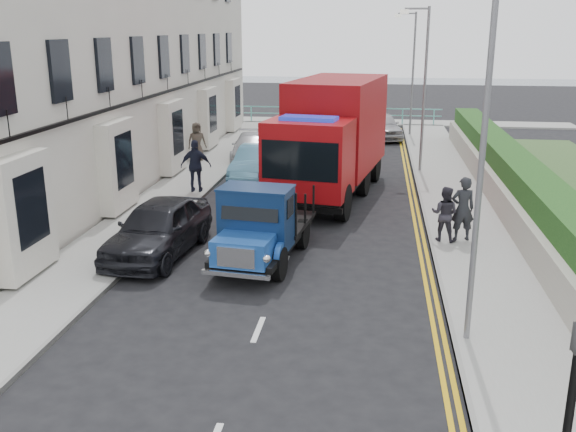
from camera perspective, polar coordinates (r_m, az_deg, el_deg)
The scene contains 23 objects.
ground at distance 15.63m, azimuth -1.33°, elevation -6.81°, with size 120.00×120.00×0.00m, color black.
pavement_west at distance 25.11m, azimuth -9.83°, elevation 2.12°, with size 2.40×38.00×0.12m, color gray.
pavement_east at distance 24.15m, azimuth 14.68°, elevation 1.24°, with size 2.60×38.00×0.12m, color gray.
promenade at distance 43.66m, azimuth 4.77°, elevation 8.35°, with size 30.00×2.50×0.12m, color gray.
sea_plane at distance 74.46m, azimuth 6.15°, elevation 11.61°, with size 120.00×120.00×0.00m, color #4D5E6A.
terrace_west at distance 29.63m, azimuth -16.40°, elevation 17.75°, with size 6.31×30.20×14.25m.
garden_east at distance 24.26m, azimuth 19.30°, elevation 2.97°, with size 1.45×28.00×1.75m.
seafront_railing at distance 42.80m, azimuth 4.72°, elevation 8.89°, with size 13.00×0.08×1.11m.
lamp_near at distance 12.50m, azimuth 16.37°, elevation 5.77°, with size 1.23×0.18×7.00m.
lamp_mid at distance 28.32m, azimuth 11.83°, elevation 11.71°, with size 1.23×0.18×7.00m.
lamp_far at distance 38.28m, azimuth 10.89°, elevation 12.91°, with size 1.23×0.18×7.00m.
traffic_signal at distance 8.16m, azimuth 23.80°, elevation -15.26°, with size 0.16×0.20×3.10m.
bedford_lorry at distance 16.94m, azimuth -2.67°, elevation -1.31°, with size 2.34×4.80×2.19m.
red_lorry at distance 24.22m, azimuth 3.93°, elevation 7.19°, with size 4.08×8.55×4.30m.
parked_car_front at distance 18.25m, azimuth -11.45°, elevation -1.05°, with size 1.86×4.62×1.57m, color black.
parked_car_mid at distance 27.04m, azimuth -2.81°, elevation 4.75°, with size 1.48×4.24×1.40m, color #62ACD3.
parked_car_rear at distance 31.01m, azimuth -3.31°, elevation 6.12°, with size 1.75×4.31×1.25m, color silver.
seafront_car_left at distance 36.46m, azimuth 2.42°, elevation 8.01°, with size 2.74×5.95×1.65m, color black.
seafront_car_right at distance 37.48m, azimuth 8.27°, elevation 7.97°, with size 1.78×4.43×1.51m, color #A3A3A7.
pedestrian_east_near at distance 19.41m, azimuth 15.27°, elevation 0.63°, with size 0.70×0.46×1.91m, color black.
pedestrian_east_far at distance 19.27m, azimuth 13.75°, elevation 0.19°, with size 0.79×0.62×1.63m, color #2B2832.
pedestrian_west_near at distance 24.63m, azimuth -8.18°, elevation 4.43°, with size 1.16×0.48×1.98m, color #1A1E2F.
pedestrian_west_far at distance 30.60m, azimuth -8.10°, elevation 6.58°, with size 0.87×0.57×1.78m, color #3F372D.
Camera 1 is at (2.31, -14.17, 6.17)m, focal length 40.00 mm.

